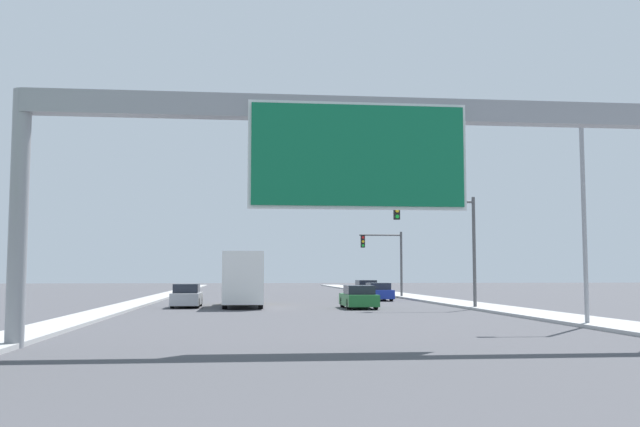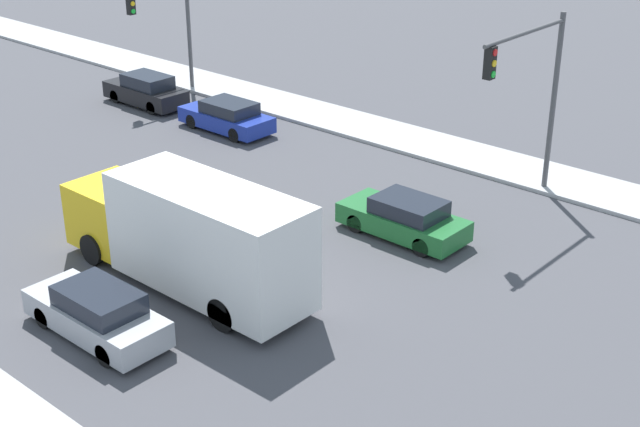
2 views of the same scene
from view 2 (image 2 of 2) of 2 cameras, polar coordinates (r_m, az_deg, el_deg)
name	(u,v)px [view 2 (image 2 of 2)]	position (r m, az deg, el deg)	size (l,w,h in m)	color
sidewalk_right	(182,77)	(48.65, -8.84, 8.65)	(3.00, 120.00, 0.15)	#A8A8A8
car_near_right	(97,313)	(24.95, -14.09, -6.20)	(1.72, 4.54, 1.47)	#A5A8AD
car_far_left	(404,218)	(29.84, 5.41, -0.30)	(1.83, 4.40, 1.40)	#1E662D
car_mid_right	(146,91)	(44.13, -11.07, 7.71)	(1.72, 4.52, 1.54)	black
car_mid_left	(227,117)	(39.97, -5.97, 6.19)	(1.82, 4.47, 1.38)	navy
truck_box_primary	(190,235)	(26.37, -8.31, -1.36)	(2.42, 8.98, 3.43)	yellow
traffic_light_near_intersection	(535,81)	(31.87, 13.57, 8.22)	(5.20, 0.32, 6.70)	#4C4C4F
traffic_light_mid_block	(169,18)	(44.88, -9.66, 12.25)	(3.80, 0.32, 5.76)	#4C4C4F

